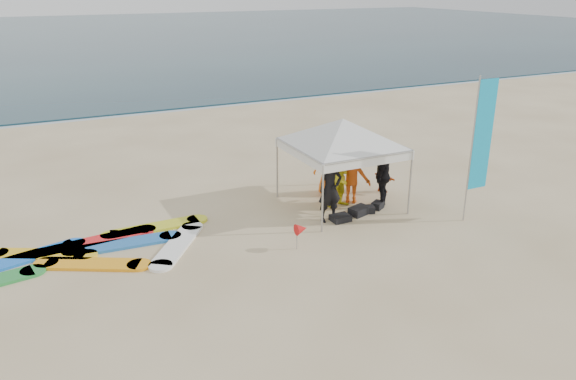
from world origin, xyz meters
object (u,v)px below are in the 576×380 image
(marker_pennant, at_px, (301,229))
(person_seated, at_px, (383,178))
(person_black_a, at_px, (330,189))
(canopy_tent, at_px, (343,119))
(person_black_b, at_px, (383,175))
(feather_flag, at_px, (481,137))
(person_orange_b, at_px, (330,163))
(person_orange_a, at_px, (352,175))
(surfboard_spread, at_px, (94,250))
(person_yellow, at_px, (342,178))

(marker_pennant, bearing_deg, person_seated, 30.56)
(person_black_a, bearing_deg, canopy_tent, 47.24)
(person_black_b, height_order, marker_pennant, person_black_b)
(person_seated, xyz_separation_m, feather_flag, (0.98, -2.74, 1.84))
(person_orange_b, height_order, marker_pennant, person_orange_b)
(person_orange_a, relative_size, marker_pennant, 2.59)
(person_orange_a, height_order, marker_pennant, person_orange_a)
(person_orange_b, xyz_separation_m, surfboard_spread, (-6.90, -0.90, -0.94))
(person_black_a, xyz_separation_m, surfboard_spread, (-5.91, 0.84, -0.86))
(person_orange_a, distance_m, feather_flag, 3.62)
(canopy_tent, distance_m, marker_pennant, 3.57)
(person_orange_b, distance_m, person_seated, 1.71)
(person_black_b, relative_size, feather_flag, 0.48)
(person_orange_a, height_order, person_seated, person_orange_a)
(person_orange_b, relative_size, marker_pennant, 3.04)
(person_black_a, distance_m, person_yellow, 1.08)
(person_yellow, bearing_deg, person_black_a, -144.65)
(person_orange_a, bearing_deg, person_orange_b, -34.17)
(person_seated, relative_size, surfboard_spread, 0.15)
(person_black_b, xyz_separation_m, person_orange_b, (-0.84, 1.48, 0.05))
(person_yellow, relative_size, person_orange_b, 0.88)
(surfboard_spread, bearing_deg, person_orange_a, 0.35)
(canopy_tent, relative_size, surfboard_spread, 0.67)
(person_seated, relative_size, marker_pennant, 1.33)
(person_yellow, distance_m, feather_flag, 3.79)
(person_yellow, relative_size, marker_pennant, 2.69)
(person_orange_a, relative_size, surfboard_spread, 0.29)
(canopy_tent, height_order, feather_flag, feather_flag)
(person_black_b, xyz_separation_m, feather_flag, (1.66, -1.81, 1.34))
(canopy_tent, xyz_separation_m, marker_pennant, (-2.23, -1.94, -2.00))
(person_orange_a, bearing_deg, person_black_a, 76.37)
(person_black_a, distance_m, person_seated, 2.82)
(person_yellow, relative_size, surfboard_spread, 0.30)
(person_orange_b, bearing_deg, surfboard_spread, 18.20)
(feather_flag, xyz_separation_m, marker_pennant, (-4.91, 0.42, -1.77))
(person_black_b, xyz_separation_m, person_seated, (0.68, 0.93, -0.50))
(person_orange_b, bearing_deg, person_orange_a, 115.93)
(feather_flag, bearing_deg, person_black_b, 132.57)
(person_yellow, height_order, person_orange_b, person_orange_b)
(person_yellow, xyz_separation_m, person_black_b, (1.03, -0.46, 0.07))
(person_black_b, distance_m, feather_flag, 2.80)
(person_black_a, bearing_deg, person_yellow, 44.67)
(person_orange_a, distance_m, person_orange_b, 0.90)
(person_black_b, bearing_deg, marker_pennant, -19.83)
(person_yellow, bearing_deg, person_seated, 8.73)
(person_orange_a, height_order, person_orange_b, person_orange_b)
(person_black_a, distance_m, feather_flag, 4.06)
(person_black_a, distance_m, surfboard_spread, 6.03)
(person_black_b, height_order, person_seated, person_black_b)
(feather_flag, bearing_deg, person_seated, 109.69)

